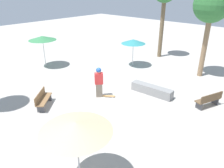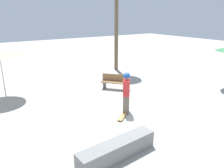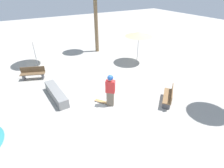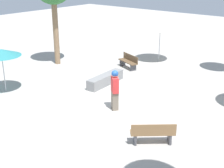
% 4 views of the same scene
% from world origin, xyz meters
% --- Properties ---
extents(ground_plane, '(60.00, 60.00, 0.00)m').
position_xyz_m(ground_plane, '(0.00, 0.00, 0.00)').
color(ground_plane, '#ADA8A0').
extents(skater_main, '(0.52, 0.54, 1.83)m').
position_xyz_m(skater_main, '(0.17, -0.09, 0.99)').
color(skater_main, '#726656').
rests_on(skater_main, ground_plane).
extents(skateboard, '(0.77, 0.63, 0.07)m').
position_xyz_m(skateboard, '(-0.27, -0.41, 0.06)').
color(skateboard, '#B7844C').
rests_on(skateboard, ground_plane).
extents(concrete_ledge, '(2.65, 0.72, 0.54)m').
position_xyz_m(concrete_ledge, '(-1.97, -2.46, 0.27)').
color(concrete_ledge, gray).
rests_on(concrete_ledge, ground_plane).
extents(bench_near, '(1.38, 1.50, 0.85)m').
position_xyz_m(bench_near, '(1.58, 2.80, 0.43)').
color(bench_near, '#47474C').
rests_on(bench_near, ground_plane).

